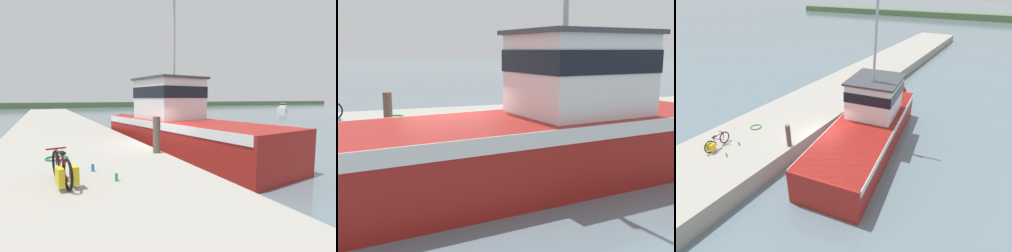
# 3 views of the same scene
# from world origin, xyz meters

# --- Properties ---
(ground_plane) EXTENTS (320.00, 320.00, 0.00)m
(ground_plane) POSITION_xyz_m (0.00, 0.00, 0.00)
(ground_plane) COLOR slate
(dock_pier) EXTENTS (5.54, 80.00, 0.99)m
(dock_pier) POSITION_xyz_m (-3.52, 0.00, 0.50)
(dock_pier) COLOR #A39E93
(dock_pier) RESTS_ON ground_plane
(fishing_boat_main) EXTENTS (4.95, 13.54, 9.69)m
(fishing_boat_main) POSITION_xyz_m (1.86, 2.40, 1.42)
(fishing_boat_main) COLOR maroon
(fishing_boat_main) RESTS_ON ground_plane
(bicycle_touring) EXTENTS (0.60, 1.68, 0.73)m
(bicycle_touring) POSITION_xyz_m (-4.14, -3.87, 1.33)
(bicycle_touring) COLOR black
(bicycle_touring) RESTS_ON dock_pier
(mooring_post) EXTENTS (0.26, 0.26, 1.24)m
(mooring_post) POSITION_xyz_m (-1.01, -1.58, 1.61)
(mooring_post) COLOR brown
(mooring_post) RESTS_ON dock_pier
(hose_coil) EXTENTS (0.67, 0.67, 0.06)m
(hose_coil) POSITION_xyz_m (-4.16, -1.12, 1.02)
(hose_coil) COLOR #197A2D
(hose_coil) RESTS_ON dock_pier
(water_bottle_by_bike) EXTENTS (0.08, 0.08, 0.19)m
(water_bottle_by_bike) POSITION_xyz_m (-3.39, -2.99, 1.08)
(water_bottle_by_bike) COLOR blue
(water_bottle_by_bike) RESTS_ON dock_pier
(water_bottle_on_curb) EXTENTS (0.07, 0.07, 0.18)m
(water_bottle_on_curb) POSITION_xyz_m (-3.05, -4.04, 1.08)
(water_bottle_on_curb) COLOR green
(water_bottle_on_curb) RESTS_ON dock_pier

